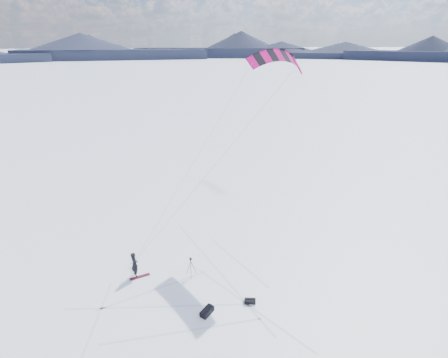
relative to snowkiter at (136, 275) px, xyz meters
name	(u,v)px	position (x,y,z in m)	size (l,w,h in m)	color
ground	(177,300)	(2.17, -3.29, 0.00)	(1800.00, 1800.00, 0.00)	white
horizon_hills	(173,237)	(2.17, -3.29, 4.61)	(704.00, 704.00, 10.46)	black
snow_tracks	(182,299)	(2.49, -3.29, 0.00)	(17.62, 10.25, 0.01)	#AEBDD3
snowkiter	(136,275)	(0.00, 0.00, 0.00)	(0.68, 0.44, 1.86)	black
snowboard	(140,277)	(0.23, -0.26, 0.02)	(1.36, 0.25, 0.04)	maroon
tripod	(191,264)	(3.59, -1.29, 0.92)	(0.69, 0.70, 1.42)	black
gear_bag_a	(207,311)	(3.59, -4.94, 0.18)	(0.98, 0.89, 0.41)	black
gear_bag_b	(250,301)	(6.34, -5.00, 0.14)	(0.75, 0.57, 0.31)	black
power_kite	(276,61)	(11.97, 3.90, 13.51)	(13.32, 6.44, 13.28)	#CA0463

